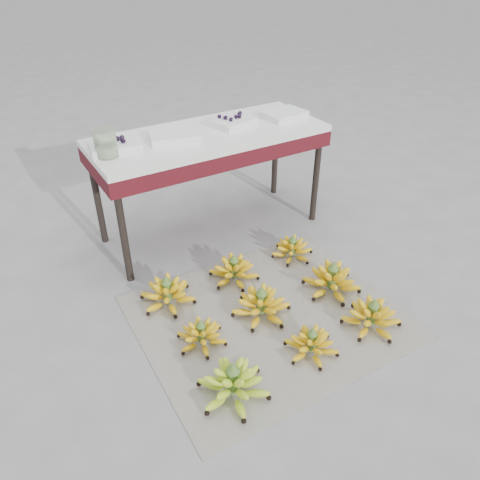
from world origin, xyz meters
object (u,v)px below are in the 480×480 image
tray_left (174,136)px  bunch_back_left (168,294)px  bunch_mid_center (261,305)px  bunch_front_center (311,344)px  bunch_back_center (234,271)px  bunch_front_right (372,317)px  vendor_table (209,145)px  bunch_mid_right (332,280)px  bunch_mid_left (201,335)px  newspaper_mat (269,317)px  tray_right (233,122)px  tray_far_right (284,115)px  bunch_front_left (233,384)px  tray_far_left (114,146)px  bunch_back_right (292,249)px  glass_jar (106,143)px

tray_left → bunch_back_left: bearing=-122.0°
bunch_back_left → bunch_mid_center: bearing=-33.0°
bunch_front_center → bunch_back_center: (-0.03, 0.65, 0.01)m
bunch_back_center → bunch_front_right: bearing=-70.0°
bunch_back_left → vendor_table: (0.54, 0.52, 0.51)m
bunch_front_right → bunch_mid_right: bearing=82.5°
bunch_mid_left → tray_left: size_ratio=0.88×
newspaper_mat → bunch_back_left: size_ratio=3.85×
newspaper_mat → bunch_back_center: 0.35m
tray_left → tray_right: tray_right is taller
bunch_mid_left → bunch_mid_center: size_ratio=0.74×
bunch_mid_right → tray_right: bearing=104.2°
bunch_mid_left → tray_right: 1.29m
bunch_mid_left → bunch_front_center: bearing=-48.3°
tray_far_right → bunch_front_left: bearing=-132.0°
newspaper_mat → bunch_mid_left: 0.37m
bunch_mid_left → tray_left: 1.10m
bunch_mid_right → tray_left: tray_left is taller
newspaper_mat → tray_left: (-0.07, 0.87, 0.67)m
tray_far_left → tray_far_right: bearing=-2.5°
bunch_front_right → bunch_back_left: bunch_back_left is taller
bunch_front_center → bunch_mid_left: bunch_front_center is taller
bunch_mid_center → bunch_back_right: bearing=19.3°
bunch_mid_center → bunch_back_left: (-0.36, 0.32, -0.00)m
bunch_mid_center → vendor_table: (0.18, 0.84, 0.51)m
bunch_front_left → bunch_front_center: size_ratio=1.38×
bunch_mid_left → bunch_mid_right: bearing=-11.4°
tray_right → glass_jar: glass_jar is taller
bunch_back_right → tray_far_left: size_ratio=1.14×
bunch_front_left → bunch_mid_center: 0.50m
bunch_mid_right → bunch_back_right: bunch_mid_right is taller
bunch_mid_center → tray_far_right: size_ratio=1.36×
bunch_front_right → tray_far_right: size_ratio=1.12×
newspaper_mat → bunch_mid_left: bearing=178.3°
bunch_mid_right → bunch_back_right: (0.01, 0.36, -0.01)m
bunch_front_center → glass_jar: 1.40m
bunch_front_center → bunch_mid_left: 0.50m
bunch_mid_left → bunch_back_left: (-0.02, 0.34, 0.01)m
vendor_table → bunch_front_left: bearing=-114.5°
bunch_mid_right → tray_far_left: size_ratio=1.27×
tray_far_right → vendor_table: bearing=177.9°
bunch_front_left → bunch_mid_right: size_ratio=1.03×
bunch_back_left → tray_far_right: (1.05, 0.50, 0.61)m
bunch_back_right → bunch_front_left: bearing=-116.9°
bunch_back_right → tray_far_left: tray_far_left is taller
bunch_mid_left → bunch_back_left: bearing=82.4°
tray_left → tray_far_left: bearing=173.9°
bunch_front_center → tray_right: tray_right is taller
newspaper_mat → bunch_front_right: size_ratio=4.13×
newspaper_mat → bunch_front_right: 0.50m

